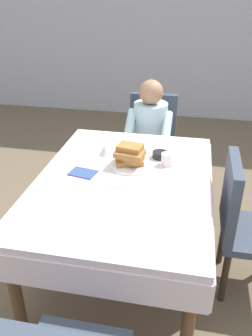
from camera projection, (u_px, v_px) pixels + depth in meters
ground_plane at (124, 265)px, 2.57m from camera, size 14.00×14.00×0.00m
back_wall at (173, 2)px, 4.74m from camera, size 12.00×0.16×3.20m
dining_table_main at (123, 191)px, 2.26m from camera, size 1.12×1.52×0.74m
chair_diner at (151, 138)px, 3.32m from camera, size 0.44×0.45×0.93m
diner_person at (150, 130)px, 3.12m from camera, size 0.40×0.43×1.12m
chair_right_side at (243, 220)px, 2.19m from camera, size 0.45×0.44×0.93m
plate_breakfast at (130, 165)px, 2.37m from camera, size 0.28×0.28×0.02m
breakfast_stack at (130, 155)px, 2.33m from camera, size 0.22×0.20×0.13m
cup_coffee at (167, 159)px, 2.36m from camera, size 0.11×0.08×0.08m
bowl_butter at (160, 155)px, 2.47m from camera, size 0.11×0.11×0.04m
syrup_pitcher at (105, 150)px, 2.50m from camera, size 0.08×0.08×0.07m
fork_left_of_plate at (103, 164)px, 2.38m from camera, size 0.03×0.18×0.00m
knife_right_of_plate at (158, 170)px, 2.32m from camera, size 0.02×0.20×0.00m
spoon_near_edge at (114, 187)px, 2.13m from camera, size 0.15×0.04×0.00m
napkin_folded at (83, 173)px, 2.28m from camera, size 0.19×0.15×0.01m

